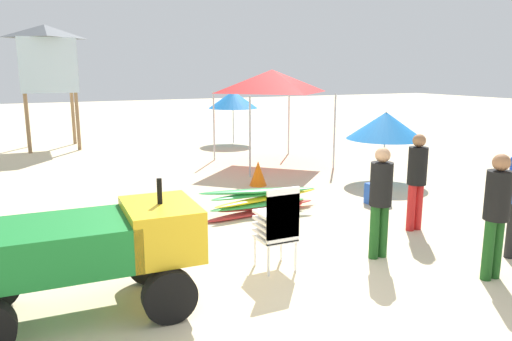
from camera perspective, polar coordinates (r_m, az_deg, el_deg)
The scene contains 14 objects.
ground at distance 6.23m, azimuth 3.76°, elevation -14.26°, with size 80.00×80.00×0.00m, color beige.
utility_cart at distance 5.80m, azimuth -18.86°, elevation -8.49°, with size 2.60×1.37×1.50m.
stacked_plastic_chairs at distance 6.66m, azimuth 2.66°, elevation -6.04°, with size 0.48×0.48×1.20m.
surfboard_pile at distance 9.45m, azimuth 0.62°, elevation -3.56°, with size 2.63×0.81×0.48m.
lifeguard_near_left at distance 8.72m, azimuth 18.26°, elevation -0.58°, with size 0.32×0.32×1.67m.
lifeguard_near_center at distance 7.05m, azimuth 26.27°, elevation -3.99°, with size 0.32×0.32×1.68m.
lifeguard_near_right at distance 7.28m, azimuth 14.34°, elevation -2.85°, with size 0.32×0.32×1.65m.
popup_canopy at distance 14.16m, azimuth 1.88°, elevation 10.38°, with size 2.65×2.65×2.73m.
lifeguard_tower at distance 18.51m, azimuth -23.25°, elevation 11.92°, with size 1.98×1.98×4.22m.
beach_umbrella_mid at distance 12.40m, azimuth 14.89°, elevation 5.09°, with size 1.90×1.90×1.72m.
beach_umbrella_far at distance 18.37m, azimuth -2.70°, elevation 8.28°, with size 1.85×1.85×1.96m.
traffic_cone_near at distance 11.65m, azimuth 0.25°, elevation -0.34°, with size 0.42×0.42×0.59m, color orange.
traffic_cone_far at distance 7.69m, azimuth -9.69°, elevation -7.13°, with size 0.37×0.37×0.53m, color orange.
cooler_box at distance 10.41m, azimuth 14.02°, elevation -2.62°, with size 0.45×0.34×0.43m, color blue.
Camera 1 is at (-2.77, -4.87, 2.72)m, focal length 34.27 mm.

